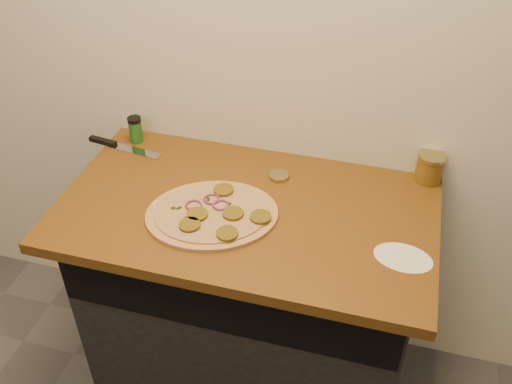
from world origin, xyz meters
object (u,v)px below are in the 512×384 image
(chefs_knife, at_px, (118,146))
(salsa_jar, at_px, (430,167))
(pizza, at_px, (213,214))
(spice_shaker, at_px, (136,130))

(chefs_knife, bearing_deg, salsa_jar, 5.06)
(pizza, bearing_deg, salsa_jar, 30.50)
(pizza, bearing_deg, spice_shaker, 141.01)
(pizza, xyz_separation_m, chefs_knife, (-0.46, 0.28, -0.00))
(salsa_jar, bearing_deg, spice_shaker, -177.69)
(pizza, relative_size, spice_shaker, 5.22)
(chefs_knife, distance_m, salsa_jar, 1.11)
(pizza, relative_size, salsa_jar, 5.09)
(chefs_knife, height_order, salsa_jar, salsa_jar)
(salsa_jar, relative_size, spice_shaker, 1.03)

